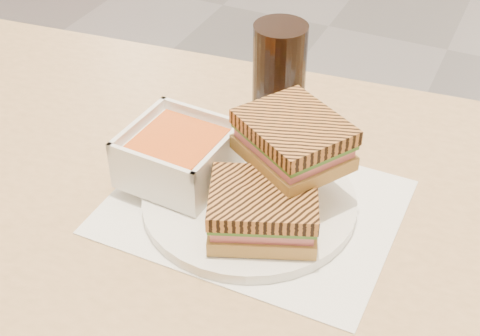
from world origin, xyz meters
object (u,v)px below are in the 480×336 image
at_px(plate, 249,201).
at_px(cola_glass, 279,78).
at_px(soup_bowl, 179,156).
at_px(main_table, 189,261).
at_px(panini_lower, 263,210).

xyz_separation_m(plate, cola_glass, (-0.04, 0.18, 0.07)).
xyz_separation_m(plate, soup_bowl, (-0.10, 0.00, 0.04)).
relative_size(main_table, plate, 4.86).
xyz_separation_m(main_table, panini_lower, (0.12, -0.03, 0.16)).
relative_size(main_table, soup_bowl, 9.85).
bearing_deg(panini_lower, soup_bowl, 161.12).
bearing_deg(plate, cola_glass, 101.54).
bearing_deg(soup_bowl, main_table, -48.78).
distance_m(plate, panini_lower, 0.07).
bearing_deg(cola_glass, plate, -78.46).
height_order(soup_bowl, panini_lower, soup_bowl).
distance_m(soup_bowl, cola_glass, 0.19).
relative_size(plate, panini_lower, 1.76).
height_order(plate, soup_bowl, soup_bowl).
relative_size(plate, soup_bowl, 2.02).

